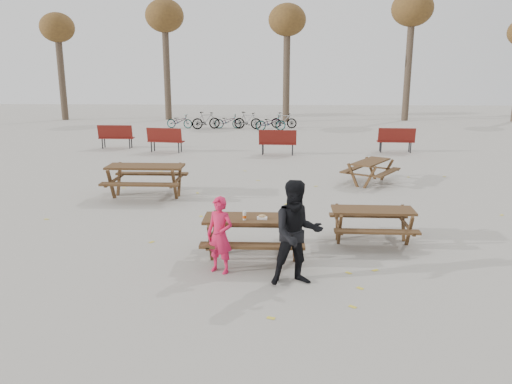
{
  "coord_description": "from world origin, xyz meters",
  "views": [
    {
      "loc": [
        0.4,
        -8.61,
        3.38
      ],
      "look_at": [
        0.0,
        1.0,
        1.0
      ],
      "focal_mm": 35.0,
      "sensor_mm": 36.0,
      "label": 1
    }
  ],
  "objects_px": {
    "main_picnic_table": "(254,227)",
    "child": "(220,235)",
    "picnic_table_north": "(146,181)",
    "picnic_table_east": "(372,226)",
    "soda_bottle": "(244,216)",
    "adult": "(297,233)",
    "food_tray": "(262,218)",
    "picnic_table_far": "(370,172)"
  },
  "relations": [
    {
      "from": "main_picnic_table",
      "to": "child",
      "type": "distance_m",
      "value": 0.86
    },
    {
      "from": "child",
      "to": "picnic_table_north",
      "type": "distance_m",
      "value": 5.64
    },
    {
      "from": "picnic_table_east",
      "to": "picnic_table_north",
      "type": "distance_m",
      "value": 6.4
    },
    {
      "from": "child",
      "to": "soda_bottle",
      "type": "bearing_deg",
      "value": 77.94
    },
    {
      "from": "adult",
      "to": "picnic_table_east",
      "type": "xyz_separation_m",
      "value": [
        1.58,
        2.04,
        -0.51
      ]
    },
    {
      "from": "food_tray",
      "to": "soda_bottle",
      "type": "xyz_separation_m",
      "value": [
        -0.31,
        -0.06,
        0.05
      ]
    },
    {
      "from": "soda_bottle",
      "to": "child",
      "type": "height_order",
      "value": "child"
    },
    {
      "from": "picnic_table_far",
      "to": "soda_bottle",
      "type": "bearing_deg",
      "value": -175.1
    },
    {
      "from": "food_tray",
      "to": "adult",
      "type": "height_order",
      "value": "adult"
    },
    {
      "from": "adult",
      "to": "main_picnic_table",
      "type": "bearing_deg",
      "value": 112.1
    },
    {
      "from": "picnic_table_east",
      "to": "food_tray",
      "type": "bearing_deg",
      "value": -153.45
    },
    {
      "from": "main_picnic_table",
      "to": "child",
      "type": "bearing_deg",
      "value": -128.88
    },
    {
      "from": "adult",
      "to": "picnic_table_far",
      "type": "xyz_separation_m",
      "value": [
        2.51,
        7.38,
        -0.51
      ]
    },
    {
      "from": "picnic_table_east",
      "to": "picnic_table_far",
      "type": "height_order",
      "value": "same"
    },
    {
      "from": "adult",
      "to": "soda_bottle",
      "type": "bearing_deg",
      "value": 121.79
    },
    {
      "from": "main_picnic_table",
      "to": "picnic_table_north",
      "type": "height_order",
      "value": "picnic_table_north"
    },
    {
      "from": "picnic_table_far",
      "to": "picnic_table_east",
      "type": "bearing_deg",
      "value": -157.11
    },
    {
      "from": "picnic_table_east",
      "to": "picnic_table_north",
      "type": "height_order",
      "value": "picnic_table_north"
    },
    {
      "from": "food_tray",
      "to": "main_picnic_table",
      "type": "bearing_deg",
      "value": 148.0
    },
    {
      "from": "main_picnic_table",
      "to": "picnic_table_north",
      "type": "xyz_separation_m",
      "value": [
        -3.1,
        4.35,
        -0.15
      ]
    },
    {
      "from": "main_picnic_table",
      "to": "child",
      "type": "relative_size",
      "value": 1.36
    },
    {
      "from": "main_picnic_table",
      "to": "adult",
      "type": "relative_size",
      "value": 1.05
    },
    {
      "from": "soda_bottle",
      "to": "picnic_table_far",
      "type": "relative_size",
      "value": 0.11
    },
    {
      "from": "main_picnic_table",
      "to": "picnic_table_east",
      "type": "distance_m",
      "value": 2.51
    },
    {
      "from": "main_picnic_table",
      "to": "picnic_table_far",
      "type": "bearing_deg",
      "value": 62.68
    },
    {
      "from": "soda_bottle",
      "to": "picnic_table_far",
      "type": "height_order",
      "value": "soda_bottle"
    },
    {
      "from": "picnic_table_east",
      "to": "picnic_table_north",
      "type": "bearing_deg",
      "value": 148.75
    },
    {
      "from": "food_tray",
      "to": "picnic_table_east",
      "type": "xyz_separation_m",
      "value": [
        2.16,
        1.04,
        -0.45
      ]
    },
    {
      "from": "food_tray",
      "to": "picnic_table_north",
      "type": "relative_size",
      "value": 0.09
    },
    {
      "from": "child",
      "to": "picnic_table_east",
      "type": "height_order",
      "value": "child"
    },
    {
      "from": "picnic_table_north",
      "to": "adult",
      "type": "bearing_deg",
      "value": -54.64
    },
    {
      "from": "soda_bottle",
      "to": "child",
      "type": "bearing_deg",
      "value": -126.83
    },
    {
      "from": "main_picnic_table",
      "to": "soda_bottle",
      "type": "distance_m",
      "value": 0.34
    },
    {
      "from": "food_tray",
      "to": "picnic_table_east",
      "type": "relative_size",
      "value": 0.11
    },
    {
      "from": "food_tray",
      "to": "child",
      "type": "distance_m",
      "value": 0.91
    },
    {
      "from": "soda_bottle",
      "to": "adult",
      "type": "relative_size",
      "value": 0.1
    },
    {
      "from": "soda_bottle",
      "to": "adult",
      "type": "bearing_deg",
      "value": -46.58
    },
    {
      "from": "child",
      "to": "adult",
      "type": "relative_size",
      "value": 0.77
    },
    {
      "from": "food_tray",
      "to": "picnic_table_north",
      "type": "bearing_deg",
      "value": 126.23
    },
    {
      "from": "food_tray",
      "to": "soda_bottle",
      "type": "bearing_deg",
      "value": -168.73
    },
    {
      "from": "picnic_table_east",
      "to": "main_picnic_table",
      "type": "bearing_deg",
      "value": -156.97
    },
    {
      "from": "main_picnic_table",
      "to": "soda_bottle",
      "type": "height_order",
      "value": "soda_bottle"
    }
  ]
}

